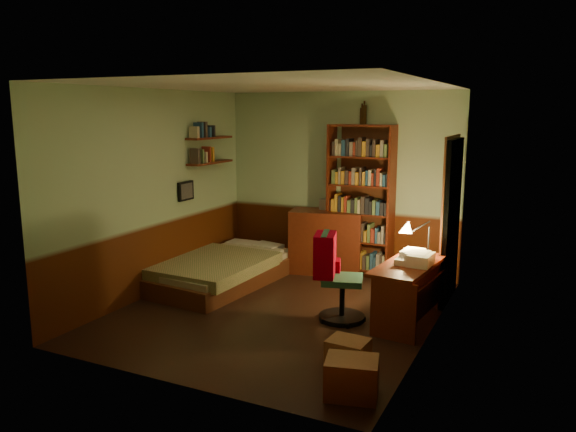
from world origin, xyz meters
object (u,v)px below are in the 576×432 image
at_px(bed, 223,260).
at_px(dresser, 326,242).
at_px(office_chair, 343,272).
at_px(mini_stereo, 331,204).
at_px(desk, 408,292).
at_px(cardboard_box_b, 348,353).
at_px(desk_lamp, 429,232).
at_px(cardboard_box_a, 352,378).
at_px(bookshelf, 360,201).

bearing_deg(bed, dresser, 50.84).
bearing_deg(office_chair, mini_stereo, 98.77).
height_order(mini_stereo, office_chair, office_chair).
distance_m(bed, desk, 2.65).
distance_m(bed, office_chair, 2.07).
xyz_separation_m(desk, office_chair, (-0.67, -0.29, 0.23)).
bearing_deg(cardboard_box_b, dresser, 115.59).
bearing_deg(desk_lamp, dresser, 146.20).
distance_m(bed, cardboard_box_a, 3.43).
height_order(bookshelf, desk, bookshelf).
relative_size(desk_lamp, cardboard_box_b, 1.55).
relative_size(mini_stereo, desk_lamp, 0.51).
distance_m(bookshelf, desk, 1.99).
xyz_separation_m(dresser, cardboard_box_b, (1.33, -2.78, -0.33)).
bearing_deg(cardboard_box_b, desk, 80.97).
relative_size(mini_stereo, cardboard_box_a, 0.66).
relative_size(bookshelf, desk_lamp, 3.84).
bearing_deg(cardboard_box_b, bookshelf, 106.62).
bearing_deg(desk, cardboard_box_b, -92.94).
distance_m(office_chair, cardboard_box_b, 1.24).
xyz_separation_m(dresser, cardboard_box_a, (1.55, -3.30, -0.30)).
bearing_deg(bookshelf, mini_stereo, 179.37).
bearing_deg(office_chair, cardboard_box_a, -83.41).
relative_size(dresser, desk, 0.82).
bearing_deg(dresser, bed, -147.31).
xyz_separation_m(cardboard_box_a, cardboard_box_b, (-0.21, 0.52, -0.03)).
distance_m(desk, cardboard_box_b, 1.39).
relative_size(bed, mini_stereo, 7.59).
bearing_deg(cardboard_box_a, desk, 89.95).
bearing_deg(mini_stereo, cardboard_box_b, -57.49).
distance_m(office_chair, cardboard_box_a, 1.77).
bearing_deg(dresser, cardboard_box_a, -77.72).
relative_size(dresser, desk_lamp, 1.84).
distance_m(dresser, office_chair, 1.93).
distance_m(desk, cardboard_box_a, 1.88).
distance_m(bed, bookshelf, 2.10).
xyz_separation_m(office_chair, cardboard_box_b, (0.45, -1.07, -0.44)).
distance_m(dresser, desk_lamp, 2.01).
xyz_separation_m(bookshelf, cardboard_box_a, (1.07, -3.38, -0.91)).
xyz_separation_m(mini_stereo, cardboard_box_a, (1.53, -3.42, -0.83)).
xyz_separation_m(bed, cardboard_box_b, (2.41, -1.68, -0.19)).
height_order(desk, cardboard_box_b, desk).
relative_size(cardboard_box_a, cardboard_box_b, 1.19).
bearing_deg(mini_stereo, bed, -123.70).
xyz_separation_m(desk, cardboard_box_a, (-0.00, -1.87, -0.17)).
relative_size(dresser, bookshelf, 0.48).
height_order(bed, bookshelf, bookshelf).
xyz_separation_m(bookshelf, desk_lamp, (1.19, -1.08, -0.12)).
distance_m(dresser, bookshelf, 0.78).
xyz_separation_m(bookshelf, office_chair, (0.40, -1.80, -0.51)).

